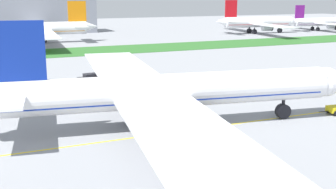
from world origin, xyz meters
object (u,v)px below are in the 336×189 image
object	(u,v)px
airliner_foreground	(160,92)
parked_airliner_far_right	(318,22)
parked_airliner_far_left	(36,29)
ground_crew_wingwalker_port	(186,128)
ground_crew_marshaller_front	(205,120)
service_truck_fuel_bowser	(91,80)
parked_airliner_far_centre	(256,22)

from	to	relation	value
airliner_foreground	parked_airliner_far_right	world-z (taller)	airliner_foreground
airliner_foreground	parked_airliner_far_left	world-z (taller)	parked_airliner_far_left
ground_crew_wingwalker_port	ground_crew_marshaller_front	distance (m)	4.64
parked_airliner_far_right	parked_airliner_far_left	bearing A→B (deg)	-178.70
airliner_foreground	service_truck_fuel_bowser	distance (m)	32.47
service_truck_fuel_bowser	parked_airliner_far_left	distance (m)	92.81
ground_crew_wingwalker_port	parked_airliner_far_centre	world-z (taller)	parked_airliner_far_centre
airliner_foreground	parked_airliner_far_centre	size ratio (longest dim) A/B	1.41
service_truck_fuel_bowser	airliner_foreground	bearing A→B (deg)	-86.48
parked_airliner_far_left	parked_airliner_far_right	size ratio (longest dim) A/B	1.30
service_truck_fuel_bowser	parked_airliner_far_centre	xyz separation A→B (m)	(107.22, 94.61, 3.97)
airliner_foreground	parked_airliner_far_right	bearing A→B (deg)	41.23
ground_crew_wingwalker_port	parked_airliner_far_left	size ratio (longest dim) A/B	0.02
ground_crew_marshaller_front	ground_crew_wingwalker_port	bearing A→B (deg)	-152.94
airliner_foreground	parked_airliner_far_left	size ratio (longest dim) A/B	1.20
ground_crew_wingwalker_port	parked_airliner_far_left	world-z (taller)	parked_airliner_far_left
ground_crew_marshaller_front	parked_airliner_far_left	bearing A→B (deg)	92.95
airliner_foreground	ground_crew_wingwalker_port	bearing A→B (deg)	-63.08
ground_crew_wingwalker_port	parked_airliner_far_right	bearing A→B (deg)	42.59
airliner_foreground	service_truck_fuel_bowser	xyz separation A→B (m)	(-1.98, 32.19, -3.77)
ground_crew_wingwalker_port	parked_airliner_far_right	world-z (taller)	parked_airliner_far_right
ground_crew_wingwalker_port	ground_crew_marshaller_front	world-z (taller)	ground_crew_marshaller_front
ground_crew_marshaller_front	parked_airliner_far_left	distance (m)	127.30
parked_airliner_far_left	parked_airliner_far_centre	bearing A→B (deg)	1.04
service_truck_fuel_bowser	parked_airliner_far_left	world-z (taller)	parked_airliner_far_left
ground_crew_marshaller_front	service_truck_fuel_bowser	world-z (taller)	service_truck_fuel_bowser
ground_crew_marshaller_front	parked_airliner_far_right	bearing A→B (deg)	42.96
parked_airliner_far_right	parked_airliner_far_centre	bearing A→B (deg)	-178.01
ground_crew_wingwalker_port	service_truck_fuel_bowser	distance (m)	36.69
ground_crew_wingwalker_port	parked_airliner_far_centre	xyz separation A→B (m)	(103.07, 131.07, 4.54)
ground_crew_wingwalker_port	service_truck_fuel_bowser	size ratio (longest dim) A/B	0.31
parked_airliner_far_left	parked_airliner_far_centre	world-z (taller)	parked_airliner_far_left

